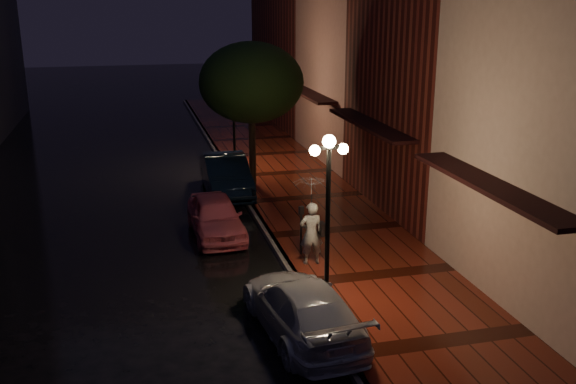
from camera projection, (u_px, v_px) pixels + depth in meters
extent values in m
plane|color=black|center=(270.00, 240.00, 20.86)|extent=(120.00, 120.00, 0.00)
cube|color=#49180D|center=(336.00, 232.00, 21.36)|extent=(4.50, 60.00, 0.15)
cube|color=#595451|center=(270.00, 237.00, 20.84)|extent=(0.25, 60.00, 0.15)
cube|color=#511914|center=(449.00, 58.00, 22.75)|extent=(5.00, 8.00, 11.00)
cube|color=#8C5951|center=(368.00, 65.00, 30.47)|extent=(5.00, 8.00, 9.00)
cube|color=#511914|center=(310.00, 41.00, 39.61)|extent=(5.00, 12.00, 10.00)
cylinder|color=black|center=(328.00, 227.00, 15.67)|extent=(0.12, 0.12, 4.00)
cylinder|color=black|center=(326.00, 296.00, 16.21)|extent=(0.36, 0.36, 0.30)
cube|color=black|center=(329.00, 148.00, 15.10)|extent=(0.70, 0.08, 0.08)
sphere|color=#F8D695|center=(329.00, 141.00, 15.05)|extent=(0.32, 0.32, 0.32)
sphere|color=#F8D695|center=(315.00, 151.00, 15.03)|extent=(0.26, 0.26, 0.26)
sphere|color=#F8D695|center=(343.00, 149.00, 15.19)|extent=(0.26, 0.26, 0.26)
cylinder|color=black|center=(234.00, 124.00, 28.68)|extent=(0.12, 0.12, 4.00)
cylinder|color=black|center=(235.00, 164.00, 29.21)|extent=(0.36, 0.36, 0.30)
cube|color=black|center=(233.00, 79.00, 28.10)|extent=(0.70, 0.08, 0.08)
sphere|color=#F8D695|center=(233.00, 75.00, 28.06)|extent=(0.32, 0.32, 0.32)
sphere|color=#F8D695|center=(225.00, 80.00, 28.03)|extent=(0.26, 0.26, 0.26)
sphere|color=#F8D695|center=(241.00, 80.00, 28.20)|extent=(0.26, 0.26, 0.26)
cylinder|color=black|center=(252.00, 147.00, 26.06)|extent=(0.28, 0.28, 3.20)
ellipsoid|color=black|center=(251.00, 82.00, 25.31)|extent=(4.16, 4.16, 3.20)
sphere|color=black|center=(266.00, 95.00, 26.21)|extent=(1.80, 1.80, 1.80)
sphere|color=black|center=(240.00, 98.00, 24.67)|extent=(1.80, 1.80, 1.80)
imported|color=#C55160|center=(216.00, 216.00, 21.01)|extent=(1.69, 3.99, 1.35)
imported|color=black|center=(226.00, 175.00, 25.54)|extent=(1.71, 4.77, 1.56)
imported|color=#ABABB3|center=(302.00, 308.00, 14.78)|extent=(2.31, 4.78, 1.34)
imported|color=white|center=(311.00, 233.00, 18.35)|extent=(0.69, 0.47, 1.85)
imported|color=silver|center=(312.00, 194.00, 18.01)|extent=(1.08, 1.10, 0.99)
cylinder|color=black|center=(311.00, 219.00, 18.22)|extent=(0.02, 0.02, 1.48)
cube|color=black|center=(322.00, 229.00, 18.34)|extent=(0.15, 0.35, 0.37)
cylinder|color=black|center=(301.00, 234.00, 19.13)|extent=(0.07, 0.07, 1.26)
cube|color=black|center=(301.00, 210.00, 18.92)|extent=(0.16, 0.14, 0.25)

